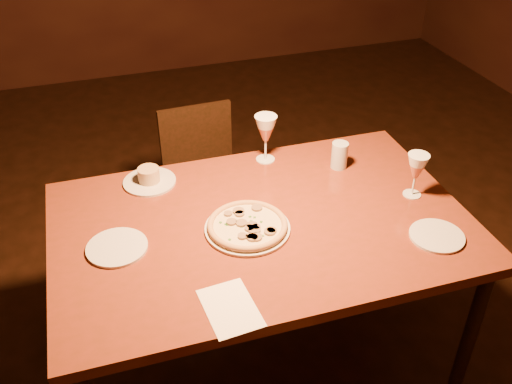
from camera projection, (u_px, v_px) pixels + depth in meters
name	position (u px, v px, depth m)	size (l,w,h in m)	color
dining_table	(262.00, 236.00, 2.09)	(1.50, 0.98, 0.79)	maroon
chair_far	(204.00, 175.00, 2.94)	(0.39, 0.39, 0.78)	black
pizza_plate	(247.00, 226.00, 1.99)	(0.30, 0.30, 0.03)	silver
ramekin_saucer	(149.00, 178.00, 2.24)	(0.21, 0.21, 0.07)	silver
wine_glass_far	(266.00, 139.00, 2.33)	(0.09, 0.09, 0.20)	#BB684E
wine_glass_right	(415.00, 175.00, 2.13)	(0.08, 0.08, 0.18)	#BB684E
water_tumbler	(339.00, 155.00, 2.31)	(0.07, 0.07, 0.11)	silver
side_plate_left	(117.00, 247.00, 1.92)	(0.21, 0.21, 0.01)	silver
side_plate_near	(437.00, 236.00, 1.97)	(0.19, 0.19, 0.01)	silver
menu_card	(230.00, 308.00, 1.70)	(0.15, 0.22, 0.00)	white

